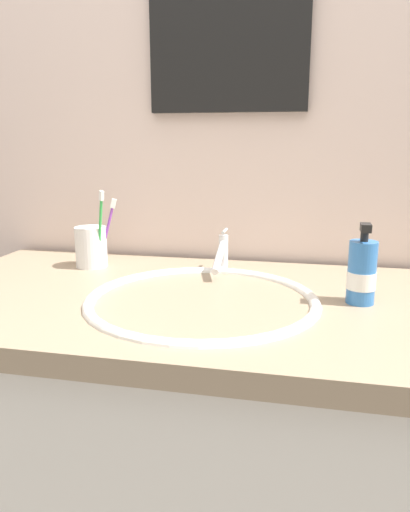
{
  "coord_description": "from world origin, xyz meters",
  "views": [
    {
      "loc": [
        0.23,
        -0.99,
        1.15
      ],
      "look_at": [
        0.01,
        -0.0,
        0.92
      ],
      "focal_mm": 34.42,
      "sensor_mm": 36.0,
      "label": 1
    }
  ],
  "objects_px": {
    "toothbrush_cup": "(91,247)",
    "faucet": "(222,253)",
    "toothbrush_green": "(100,225)",
    "soap_dispenser": "(362,273)",
    "toothbrush_purple": "(108,228)"
  },
  "relations": [
    {
      "from": "toothbrush_green",
      "to": "soap_dispenser",
      "type": "distance_m",
      "value": 0.65
    },
    {
      "from": "toothbrush_cup",
      "to": "faucet",
      "type": "bearing_deg",
      "value": 1.54
    },
    {
      "from": "toothbrush_green",
      "to": "soap_dispenser",
      "type": "height_order",
      "value": "toothbrush_green"
    },
    {
      "from": "toothbrush_cup",
      "to": "toothbrush_green",
      "type": "height_order",
      "value": "toothbrush_green"
    },
    {
      "from": "toothbrush_cup",
      "to": "soap_dispenser",
      "type": "relative_size",
      "value": 0.63
    },
    {
      "from": "toothbrush_cup",
      "to": "toothbrush_purple",
      "type": "distance_m",
      "value": 0.07
    },
    {
      "from": "faucet",
      "to": "soap_dispenser",
      "type": "bearing_deg",
      "value": -28.38
    },
    {
      "from": "toothbrush_green",
      "to": "soap_dispenser",
      "type": "relative_size",
      "value": 1.2
    },
    {
      "from": "toothbrush_purple",
      "to": "toothbrush_green",
      "type": "bearing_deg",
      "value": -99.15
    },
    {
      "from": "faucet",
      "to": "toothbrush_green",
      "type": "height_order",
      "value": "toothbrush_green"
    },
    {
      "from": "faucet",
      "to": "toothbrush_cup",
      "type": "relative_size",
      "value": 1.48
    },
    {
      "from": "faucet",
      "to": "soap_dispenser",
      "type": "relative_size",
      "value": 0.94
    },
    {
      "from": "toothbrush_purple",
      "to": "toothbrush_cup",
      "type": "bearing_deg",
      "value": -168.11
    },
    {
      "from": "toothbrush_cup",
      "to": "toothbrush_purple",
      "type": "relative_size",
      "value": 0.6
    },
    {
      "from": "faucet",
      "to": "toothbrush_purple",
      "type": "relative_size",
      "value": 0.89
    }
  ]
}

